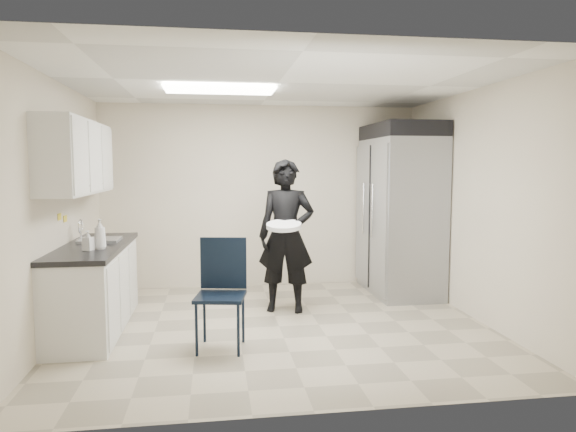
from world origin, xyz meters
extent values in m
plane|color=tan|center=(0.00, 0.00, 0.00)|extent=(4.50, 4.50, 0.00)
plane|color=white|center=(0.00, 0.00, 2.60)|extent=(4.50, 4.50, 0.00)
plane|color=beige|center=(0.00, 2.00, 1.30)|extent=(4.50, 0.00, 4.50)
plane|color=beige|center=(-2.25, 0.00, 1.30)|extent=(0.00, 4.00, 4.00)
plane|color=beige|center=(2.25, 0.00, 1.30)|extent=(0.00, 4.00, 4.00)
cube|color=white|center=(-0.60, 0.40, 2.57)|extent=(1.20, 0.60, 0.02)
cube|color=silver|center=(-1.95, 0.20, 0.43)|extent=(0.60, 1.90, 0.86)
cube|color=black|center=(-1.95, 0.20, 0.89)|extent=(0.64, 1.95, 0.05)
cube|color=gray|center=(-1.93, 0.45, 0.87)|extent=(0.42, 0.40, 0.14)
cylinder|color=silver|center=(-2.13, 0.45, 1.02)|extent=(0.02, 0.02, 0.24)
cube|color=silver|center=(-2.08, 0.20, 1.83)|extent=(0.35, 1.80, 0.75)
cube|color=black|center=(-2.14, 1.35, 1.62)|extent=(0.22, 0.30, 0.35)
cube|color=yellow|center=(-2.24, 0.10, 1.22)|extent=(0.00, 0.12, 0.07)
cube|color=yellow|center=(-2.24, 0.30, 1.18)|extent=(0.00, 0.12, 0.07)
cube|color=gray|center=(1.83, 1.27, 1.05)|extent=(0.80, 1.35, 2.10)
cube|color=black|center=(1.83, 1.27, 2.20)|extent=(0.80, 1.35, 0.20)
cube|color=black|center=(-0.63, -0.61, 0.51)|extent=(0.52, 0.52, 1.01)
imported|color=black|center=(0.16, 0.60, 0.91)|extent=(0.75, 0.59, 1.82)
cylinder|color=silver|center=(0.10, 0.36, 1.06)|extent=(0.48, 0.48, 0.05)
imported|color=white|center=(-1.81, -0.11, 1.06)|extent=(0.16, 0.16, 0.30)
imported|color=#A3A5AF|center=(-1.91, -0.18, 1.01)|extent=(0.12, 0.12, 0.20)
camera|label=1|loc=(-0.69, -5.38, 1.73)|focal=32.00mm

